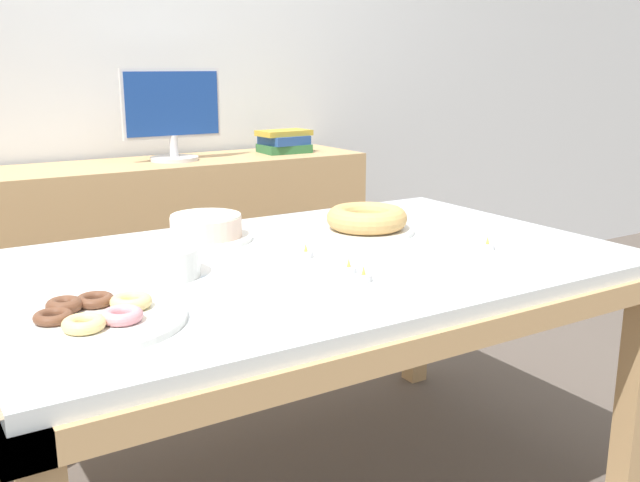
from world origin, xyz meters
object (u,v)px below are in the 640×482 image
tealight_right_edge (349,269)px  tealight_near_front (487,246)px  tealight_centre (364,277)px  cake_chocolate_round (206,229)px  tealight_left_edge (307,254)px  book_stack (284,142)px  plate_stack (156,262)px  cake_golden_bundt (367,221)px  pastry_platter (93,317)px  computer_monitor (172,115)px

tealight_right_edge → tealight_near_front: size_ratio=1.00×
tealight_centre → tealight_right_edge: 0.07m
cake_chocolate_round → tealight_left_edge: 0.35m
book_stack → plate_stack: book_stack is taller
cake_chocolate_round → tealight_left_edge: bearing=-65.1°
book_stack → tealight_centre: size_ratio=6.02×
cake_golden_bundt → cake_chocolate_round: bearing=159.9°
book_stack → pastry_platter: size_ratio=0.65×
book_stack → cake_chocolate_round: 1.29m
computer_monitor → pastry_platter: bearing=-116.3°
plate_stack → tealight_left_edge: 0.40m
book_stack → tealight_centre: bearing=-112.9°
plate_stack → tealight_right_edge: plate_stack is taller
cake_golden_bundt → book_stack: bearing=72.5°
tealight_near_front → cake_chocolate_round: bearing=140.2°
book_stack → tealight_near_front: size_ratio=6.02×
cake_chocolate_round → tealight_near_front: bearing=-39.8°
cake_chocolate_round → plate_stack: bearing=-132.3°
cake_chocolate_round → pastry_platter: (-0.46, -0.52, -0.02)m
cake_golden_bundt → tealight_near_front: 0.38m
plate_stack → tealight_right_edge: bearing=-29.3°
pastry_platter → tealight_left_edge: (0.61, 0.20, -0.00)m
cake_golden_bundt → plate_stack: size_ratio=1.37×
cake_golden_bundt → tealight_right_edge: 0.44m
cake_golden_bundt → plate_stack: 0.70m
pastry_platter → tealight_near_front: pastry_platter is taller
cake_chocolate_round → cake_golden_bundt: cake_golden_bundt is taller
tealight_centre → tealight_right_edge: bearing=85.2°
book_stack → tealight_near_front: 1.52m
book_stack → cake_golden_bundt: 1.22m
book_stack → cake_golden_bundt: bearing=-107.5°
tealight_left_edge → tealight_centre: 0.25m
computer_monitor → book_stack: size_ratio=1.76×
pastry_platter → plate_stack: (0.22, 0.25, 0.02)m
cake_chocolate_round → cake_golden_bundt: (0.45, -0.17, 0.00)m
tealight_centre → tealight_near_front: bearing=7.4°
cake_golden_bundt → tealight_right_edge: (-0.29, -0.33, -0.03)m
book_stack → pastry_platter: (-1.28, -1.51, -0.14)m
computer_monitor → tealight_near_front: size_ratio=10.60×
tealight_right_edge → tealight_left_edge: bearing=94.2°
tealight_centre → computer_monitor: bearing=85.2°
tealight_centre → pastry_platter: bearing=175.2°
cake_golden_bundt → tealight_centre: (-0.30, -0.40, -0.03)m
book_stack → tealight_left_edge: (-0.67, -1.31, -0.14)m
computer_monitor → cake_chocolate_round: 1.06m
tealight_near_front → tealight_right_edge: bearing=178.2°
computer_monitor → plate_stack: size_ratio=2.02×
plate_stack → tealight_left_edge: bearing=-7.2°
tealight_right_edge → tealight_near_front: bearing=-1.8°
tealight_centre → cake_chocolate_round: bearing=105.2°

